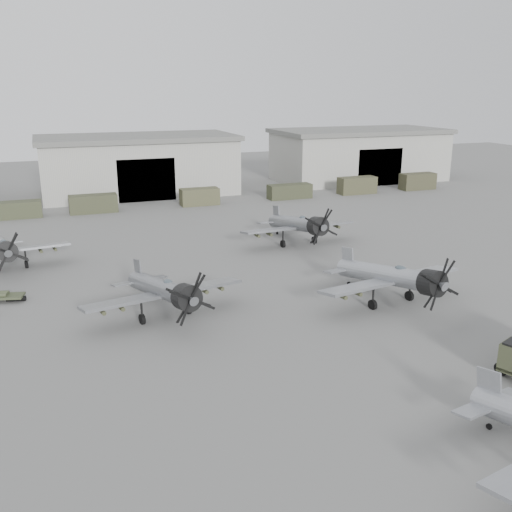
# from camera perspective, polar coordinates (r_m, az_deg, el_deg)

# --- Properties ---
(ground) EXTENTS (220.00, 220.00, 0.00)m
(ground) POSITION_cam_1_polar(r_m,az_deg,el_deg) (32.42, 7.13, -12.33)
(ground) COLOR #5D5D5A
(ground) RESTS_ON ground
(hangar_center) EXTENTS (29.00, 14.80, 8.70)m
(hangar_center) POSITION_cam_1_polar(r_m,az_deg,el_deg) (88.71, -11.70, 8.95)
(hangar_center) COLOR #ABAA9F
(hangar_center) RESTS_ON ground
(hangar_right) EXTENTS (29.00, 14.80, 8.70)m
(hangar_right) POSITION_cam_1_polar(r_m,az_deg,el_deg) (101.70, 10.25, 9.96)
(hangar_right) COLOR #ABAA9F
(hangar_right) RESTS_ON ground
(support_truck_2) EXTENTS (5.56, 2.20, 2.07)m
(support_truck_2) POSITION_cam_1_polar(r_m,az_deg,el_deg) (76.46, -22.69, 4.30)
(support_truck_2) COLOR #393E28
(support_truck_2) RESTS_ON ground
(support_truck_3) EXTENTS (6.01, 2.20, 2.31)m
(support_truck_3) POSITION_cam_1_polar(r_m,az_deg,el_deg) (76.58, -15.96, 5.05)
(support_truck_3) COLOR #393C27
(support_truck_3) RESTS_ON ground
(support_truck_4) EXTENTS (5.24, 2.20, 2.29)m
(support_truck_4) POSITION_cam_1_polar(r_m,az_deg,el_deg) (78.89, -5.67, 5.92)
(support_truck_4) COLOR #47472F
(support_truck_4) RESTS_ON ground
(support_truck_5) EXTENTS (6.39, 2.20, 2.08)m
(support_truck_5) POSITION_cam_1_polar(r_m,az_deg,el_deg) (83.31, 3.38, 6.47)
(support_truck_5) COLOR #363925
(support_truck_5) RESTS_ON ground
(support_truck_6) EXTENTS (5.82, 2.20, 2.54)m
(support_truck_6) POSITION_cam_1_polar(r_m,az_deg,el_deg) (88.32, 10.07, 6.97)
(support_truck_6) COLOR #41412A
(support_truck_6) RESTS_ON ground
(support_truck_7) EXTENTS (5.66, 2.20, 2.54)m
(support_truck_7) POSITION_cam_1_polar(r_m,az_deg,el_deg) (94.28, 15.85, 7.20)
(support_truck_7) COLOR #3C3C27
(support_truck_7) RESTS_ON ground
(aircraft_mid_1) EXTENTS (11.64, 10.48, 4.62)m
(aircraft_mid_1) POSITION_cam_1_polar(r_m,az_deg,el_deg) (39.84, -9.06, -3.45)
(aircraft_mid_1) COLOR gray
(aircraft_mid_1) RESTS_ON ground
(aircraft_mid_2) EXTENTS (12.16, 10.94, 4.82)m
(aircraft_mid_2) POSITION_cam_1_polar(r_m,az_deg,el_deg) (43.04, 13.66, -2.06)
(aircraft_mid_2) COLOR #9A9DA2
(aircraft_mid_2) RESTS_ON ground
(aircraft_far_0) EXTENTS (11.31, 10.18, 4.49)m
(aircraft_far_0) POSITION_cam_1_polar(r_m,az_deg,el_deg) (54.39, -23.91, 0.68)
(aircraft_far_0) COLOR gray
(aircraft_far_0) RESTS_ON ground
(aircraft_far_1) EXTENTS (12.11, 10.90, 4.84)m
(aircraft_far_1) POSITION_cam_1_polar(r_m,az_deg,el_deg) (57.97, 4.40, 3.15)
(aircraft_far_1) COLOR gray
(aircraft_far_1) RESTS_ON ground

